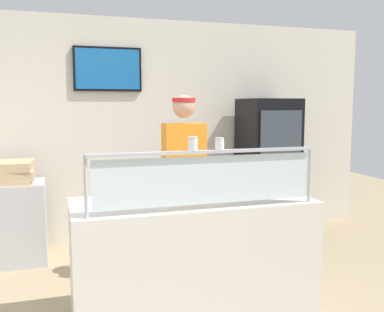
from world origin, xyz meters
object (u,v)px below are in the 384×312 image
(parmesan_shaker, at_px, (193,145))
(pepper_flake_shaker, at_px, (220,145))
(pizza_tray, at_px, (209,194))
(worker_figure, at_px, (185,177))
(drink_fridge, at_px, (268,168))
(pizza_box_stack, at_px, (9,172))
(pizza_server, at_px, (208,192))

(parmesan_shaker, bearing_deg, pepper_flake_shaker, 0.00)
(pizza_tray, relative_size, worker_figure, 0.26)
(drink_fridge, height_order, pizza_box_stack, drink_fridge)
(parmesan_shaker, distance_m, pepper_flake_shaker, 0.19)
(parmesan_shaker, xyz_separation_m, drink_fridge, (1.66, 2.11, -0.53))
(parmesan_shaker, relative_size, pizza_box_stack, 0.19)
(worker_figure, xyz_separation_m, drink_fridge, (1.41, 1.07, -0.13))
(pizza_server, xyz_separation_m, drink_fridge, (1.41, 1.72, -0.12))
(parmesan_shaker, relative_size, drink_fridge, 0.05)
(pizza_server, height_order, pepper_flake_shaker, pepper_flake_shaker)
(pepper_flake_shaker, height_order, drink_fridge, drink_fridge)
(drink_fridge, bearing_deg, pizza_server, -129.35)
(pizza_server, bearing_deg, pizza_tray, 39.59)
(pepper_flake_shaker, bearing_deg, pizza_tray, 80.11)
(pizza_server, bearing_deg, pepper_flake_shaker, -105.22)
(worker_figure, distance_m, drink_fridge, 1.78)
(pizza_server, height_order, worker_figure, worker_figure)
(parmesan_shaker, bearing_deg, worker_figure, 76.63)
(pizza_tray, relative_size, pizza_box_stack, 0.91)
(pizza_tray, relative_size, drink_fridge, 0.26)
(pizza_server, height_order, pizza_box_stack, pizza_box_stack)
(pizza_tray, height_order, parmesan_shaker, parmesan_shaker)
(pizza_tray, relative_size, pepper_flake_shaker, 5.45)
(pizza_tray, height_order, pizza_server, pizza_server)
(pepper_flake_shaker, distance_m, drink_fridge, 2.62)
(pepper_flake_shaker, xyz_separation_m, worker_figure, (0.05, 1.04, -0.39))
(pizza_tray, relative_size, pizza_server, 1.64)
(parmesan_shaker, distance_m, drink_fridge, 2.73)
(pizza_server, bearing_deg, worker_figure, 82.27)
(pizza_server, relative_size, pizza_box_stack, 0.56)
(pizza_tray, xyz_separation_m, pizza_server, (-0.02, -0.02, 0.02))
(parmesan_shaker, bearing_deg, pizza_box_stack, 123.36)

